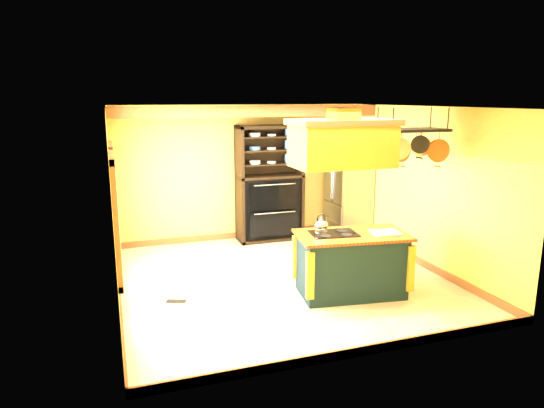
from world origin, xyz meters
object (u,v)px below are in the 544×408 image
pot_rack (412,139)px  hutch (269,196)px  range_hood (343,142)px  refrigerator (348,198)px  kitchen_island (351,263)px

pot_rack → hutch: (-1.15, 3.11, -1.37)m
range_hood → refrigerator: bearing=60.3°
range_hood → hutch: range_hood is taller
range_hood → refrigerator: 3.49m
pot_rack → range_hood: bearing=180.0°
kitchen_island → range_hood: size_ratio=1.18×
range_hood → pot_rack: same height
kitchen_island → pot_rack: size_ratio=1.54×
refrigerator → hutch: (-1.61, 0.35, 0.09)m
kitchen_island → hutch: (-0.23, 3.11, 0.42)m
range_hood → hutch: size_ratio=0.62×
kitchen_island → range_hood: range_hood is taller
kitchen_island → hutch: size_ratio=0.73×
range_hood → refrigerator: range_hood is taller
kitchen_island → pot_rack: bearing=7.4°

